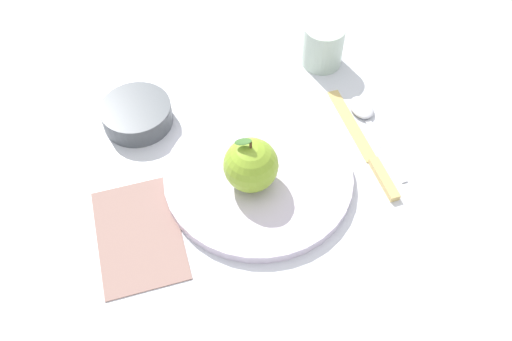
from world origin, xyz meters
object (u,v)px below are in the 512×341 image
Objects in this scene: spoon at (367,116)px; apple at (251,165)px; knife at (367,151)px; dinner_plate at (256,175)px; side_bowl at (136,113)px; linen_napkin at (139,234)px; cup at (323,44)px.

apple is at bearing 54.38° from spoon.
spoon is (0.01, -0.07, 0.00)m from knife.
spoon is at bearing -127.91° from dinner_plate.
side_bowl is 0.35m from spoon.
knife is (-0.34, -0.05, -0.02)m from side_bowl.
apple reaches higher than side_bowl.
apple is at bearing -135.01° from linen_napkin.
side_bowl is at bearing 42.97° from cup.
cup is at bearing -46.83° from spoon.
side_bowl is at bearing 19.05° from spoon.
apple is at bearing 38.48° from knife.
apple is 0.28m from cup.
dinner_plate is 3.03× the size of apple.
cup reaches higher than dinner_plate.
dinner_plate is at bearing 166.90° from side_bowl.
dinner_plate is 0.21m from side_bowl.
linen_napkin is (0.26, 0.23, -0.00)m from knife.
apple is 0.21m from side_bowl.
cup is 0.44× the size of linen_napkin.
cup is (-0.23, -0.22, 0.02)m from side_bowl.
knife is 1.25× the size of spoon.
spoon is at bearing -77.97° from knife.
side_bowl is 0.32m from cup.
spoon is (-0.33, -0.11, -0.01)m from side_bowl.
apple is 1.21× the size of cup.
dinner_plate is 0.17m from knife.
side_bowl is (0.20, -0.05, 0.01)m from dinner_plate.
apple is (0.00, 0.02, 0.04)m from dinner_plate.
apple is at bearing 83.79° from cup.
linen_napkin is at bearing 44.99° from apple.
apple reaches higher than spoon.
cup is at bearing -56.70° from knife.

